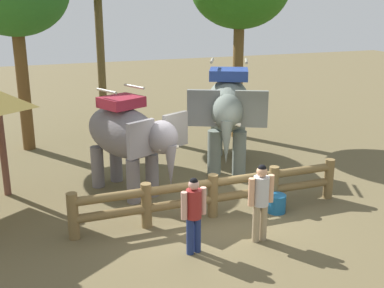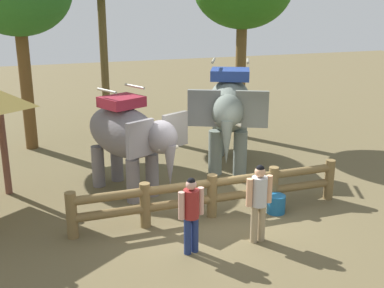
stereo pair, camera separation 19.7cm
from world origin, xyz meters
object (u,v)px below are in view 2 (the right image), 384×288
object	(u,v)px
log_fence	(212,193)
elephant_near_left	(128,136)
tourist_man_in_blue	(191,210)
tourist_woman_in_black	(259,198)
elephant_center	(229,109)
feed_bucket	(276,204)

from	to	relation	value
log_fence	elephant_near_left	bearing A→B (deg)	125.57
elephant_near_left	tourist_man_in_blue	size ratio (longest dim) A/B	2.04
elephant_near_left	tourist_man_in_blue	world-z (taller)	elephant_near_left
log_fence	tourist_man_in_blue	bearing A→B (deg)	-125.34
elephant_near_left	tourist_woman_in_black	xyz separation A→B (m)	(1.97, -3.56, -0.59)
elephant_center	feed_bucket	bearing A→B (deg)	-93.95
elephant_center	tourist_man_in_blue	distance (m)	5.43
tourist_woman_in_black	feed_bucket	bearing A→B (deg)	46.53
log_fence	feed_bucket	size ratio (longest dim) A/B	14.98
tourist_woman_in_black	tourist_man_in_blue	distance (m)	1.50
tourist_man_in_blue	elephant_near_left	bearing A→B (deg)	97.58
elephant_near_left	tourist_woman_in_black	bearing A→B (deg)	-61.02
log_fence	tourist_woman_in_black	bearing A→B (deg)	-72.22
elephant_center	feed_bucket	world-z (taller)	elephant_center
tourist_woman_in_black	log_fence	bearing A→B (deg)	107.78
elephant_center	elephant_near_left	bearing A→B (deg)	-163.08
tourist_man_in_blue	feed_bucket	world-z (taller)	tourist_man_in_blue
log_fence	elephant_center	size ratio (longest dim) A/B	1.75
elephant_near_left	tourist_man_in_blue	xyz separation A→B (m)	(0.47, -3.57, -0.64)
elephant_near_left	tourist_woman_in_black	world-z (taller)	elephant_near_left
log_fence	elephant_center	bearing A→B (deg)	60.23
feed_bucket	log_fence	bearing A→B (deg)	168.12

